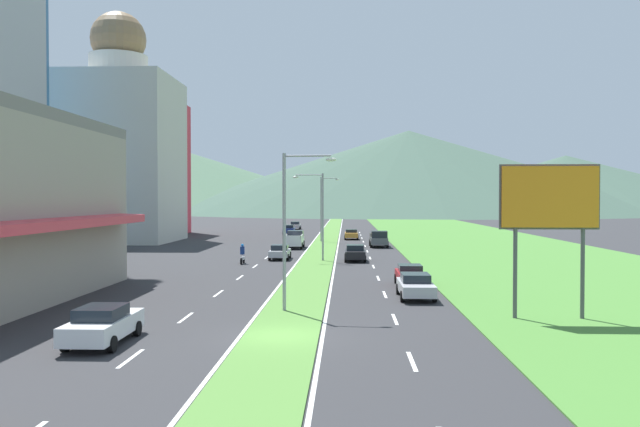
% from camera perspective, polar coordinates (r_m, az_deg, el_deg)
% --- Properties ---
extents(ground_plane, '(600.00, 600.00, 0.00)m').
position_cam_1_polar(ground_plane, '(27.70, -3.46, -10.83)').
color(ground_plane, '#2D2D30').
extents(grass_median, '(3.20, 240.00, 0.06)m').
position_cam_1_polar(grass_median, '(87.18, 0.51, -2.50)').
color(grass_median, '#518438').
rests_on(grass_median, ground_plane).
extents(grass_verge_right, '(24.00, 240.00, 0.06)m').
position_cam_1_polar(grass_verge_right, '(88.95, 13.90, -2.47)').
color(grass_verge_right, '#477F33').
rests_on(grass_verge_right, ground_plane).
extents(lane_dash_left_2, '(0.16, 2.80, 0.01)m').
position_cam_1_polar(lane_dash_left_2, '(25.02, -16.38, -12.19)').
color(lane_dash_left_2, silver).
rests_on(lane_dash_left_2, ground_plane).
extents(lane_dash_left_3, '(0.16, 2.80, 0.01)m').
position_cam_1_polar(lane_dash_left_3, '(32.58, -11.79, -9.01)').
color(lane_dash_left_3, silver).
rests_on(lane_dash_left_3, ground_plane).
extents(lane_dash_left_4, '(0.16, 2.80, 0.01)m').
position_cam_1_polar(lane_dash_left_4, '(40.33, -8.98, -7.00)').
color(lane_dash_left_4, silver).
rests_on(lane_dash_left_4, ground_plane).
extents(lane_dash_left_5, '(0.16, 2.80, 0.01)m').
position_cam_1_polar(lane_dash_left_5, '(48.17, -7.10, -5.64)').
color(lane_dash_left_5, silver).
rests_on(lane_dash_left_5, ground_plane).
extents(lane_dash_left_6, '(0.16, 2.80, 0.01)m').
position_cam_1_polar(lane_dash_left_6, '(56.08, -5.75, -4.65)').
color(lane_dash_left_6, silver).
rests_on(lane_dash_left_6, ground_plane).
extents(lane_dash_left_7, '(0.16, 2.80, 0.01)m').
position_cam_1_polar(lane_dash_left_7, '(64.01, -4.74, -3.91)').
color(lane_dash_left_7, silver).
rests_on(lane_dash_left_7, ground_plane).
extents(lane_dash_left_8, '(0.16, 2.80, 0.01)m').
position_cam_1_polar(lane_dash_left_8, '(71.98, -3.95, -3.33)').
color(lane_dash_left_8, silver).
rests_on(lane_dash_left_8, ground_plane).
extents(lane_dash_left_9, '(0.16, 2.80, 0.01)m').
position_cam_1_polar(lane_dash_left_9, '(79.96, -3.32, -2.87)').
color(lane_dash_left_9, silver).
rests_on(lane_dash_left_9, ground_plane).
extents(lane_dash_left_10, '(0.16, 2.80, 0.01)m').
position_cam_1_polar(lane_dash_left_10, '(87.95, -2.81, -2.49)').
color(lane_dash_left_10, silver).
rests_on(lane_dash_left_10, ground_plane).
extents(lane_dash_left_11, '(0.16, 2.80, 0.01)m').
position_cam_1_polar(lane_dash_left_11, '(95.95, -2.38, -2.17)').
color(lane_dash_left_11, silver).
rests_on(lane_dash_left_11, ground_plane).
extents(lane_dash_left_12, '(0.16, 2.80, 0.01)m').
position_cam_1_polar(lane_dash_left_12, '(103.95, -2.02, -1.90)').
color(lane_dash_left_12, silver).
rests_on(lane_dash_left_12, ground_plane).
extents(lane_dash_left_13, '(0.16, 2.80, 0.01)m').
position_cam_1_polar(lane_dash_left_13, '(111.97, -1.71, -1.67)').
color(lane_dash_left_13, silver).
rests_on(lane_dash_left_13, ground_plane).
extents(lane_dash_right_2, '(0.16, 2.80, 0.01)m').
position_cam_1_polar(lane_dash_right_2, '(23.88, 8.13, -12.81)').
color(lane_dash_right_2, silver).
rests_on(lane_dash_right_2, ground_plane).
extents(lane_dash_right_3, '(0.16, 2.80, 0.01)m').
position_cam_1_polar(lane_dash_right_3, '(31.71, 6.64, -9.27)').
color(lane_dash_right_3, silver).
rests_on(lane_dash_right_3, ground_plane).
extents(lane_dash_right_4, '(0.16, 2.80, 0.01)m').
position_cam_1_polar(lane_dash_right_4, '(39.63, 5.75, -7.14)').
color(lane_dash_right_4, silver).
rests_on(lane_dash_right_4, ground_plane).
extents(lane_dash_right_5, '(0.16, 2.80, 0.01)m').
position_cam_1_polar(lane_dash_right_5, '(47.59, 5.17, -5.72)').
color(lane_dash_right_5, silver).
rests_on(lane_dash_right_5, ground_plane).
extents(lane_dash_right_6, '(0.16, 2.80, 0.01)m').
position_cam_1_polar(lane_dash_right_6, '(55.58, 4.75, -4.71)').
color(lane_dash_right_6, silver).
rests_on(lane_dash_right_6, ground_plane).
extents(lane_dash_right_7, '(0.16, 2.80, 0.01)m').
position_cam_1_polar(lane_dash_right_7, '(63.58, 4.44, -3.95)').
color(lane_dash_right_7, silver).
rests_on(lane_dash_right_7, ground_plane).
extents(lane_dash_right_8, '(0.16, 2.80, 0.01)m').
position_cam_1_polar(lane_dash_right_8, '(71.59, 4.20, -3.36)').
color(lane_dash_right_8, silver).
rests_on(lane_dash_right_8, ground_plane).
extents(lane_dash_right_9, '(0.16, 2.80, 0.01)m').
position_cam_1_polar(lane_dash_right_9, '(79.61, 4.01, -2.89)').
color(lane_dash_right_9, silver).
rests_on(lane_dash_right_9, ground_plane).
extents(lane_dash_right_10, '(0.16, 2.80, 0.01)m').
position_cam_1_polar(lane_dash_right_10, '(87.63, 3.85, -2.50)').
color(lane_dash_right_10, silver).
rests_on(lane_dash_right_10, ground_plane).
extents(lane_dash_right_11, '(0.16, 2.80, 0.01)m').
position_cam_1_polar(lane_dash_right_11, '(95.66, 3.72, -2.18)').
color(lane_dash_right_11, silver).
rests_on(lane_dash_right_11, ground_plane).
extents(lane_dash_right_12, '(0.16, 2.80, 0.01)m').
position_cam_1_polar(lane_dash_right_12, '(103.69, 3.61, -1.91)').
color(lane_dash_right_12, silver).
rests_on(lane_dash_right_12, ground_plane).
extents(lane_dash_right_13, '(0.16, 2.80, 0.01)m').
position_cam_1_polar(lane_dash_right_13, '(111.72, 3.52, -1.68)').
color(lane_dash_right_13, silver).
rests_on(lane_dash_right_13, ground_plane).
extents(edge_line_median_left, '(0.16, 240.00, 0.01)m').
position_cam_1_polar(edge_line_median_left, '(87.25, -0.64, -2.52)').
color(edge_line_median_left, silver).
rests_on(edge_line_median_left, ground_plane).
extents(edge_line_median_right, '(0.16, 240.00, 0.01)m').
position_cam_1_polar(edge_line_median_right, '(87.14, 1.66, -2.52)').
color(edge_line_median_right, silver).
rests_on(edge_line_median_right, ground_plane).
extents(domed_building, '(14.99, 14.99, 31.16)m').
position_cam_1_polar(domed_building, '(92.26, -17.34, 5.54)').
color(domed_building, beige).
rests_on(domed_building, ground_plane).
extents(midrise_colored, '(12.08, 12.08, 21.63)m').
position_cam_1_polar(midrise_colored, '(109.75, -15.16, 3.87)').
color(midrise_colored, '#D83847').
rests_on(midrise_colored, ground_plane).
extents(hill_far_left, '(194.56, 194.56, 30.29)m').
position_cam_1_polar(hill_far_left, '(324.54, -12.48, 2.92)').
color(hill_far_left, '#47664C').
rests_on(hill_far_left, ground_plane).
extents(hill_far_center, '(228.64, 228.64, 36.69)m').
position_cam_1_polar(hill_far_center, '(295.00, 7.83, 3.73)').
color(hill_far_center, '#3D5647').
rests_on(hill_far_center, ground_plane).
extents(hill_far_right, '(168.26, 168.26, 24.79)m').
position_cam_1_polar(hill_far_right, '(301.80, 20.89, 2.47)').
color(hill_far_right, '#3D5647').
rests_on(hill_far_right, ground_plane).
extents(street_lamp_near, '(2.79, 0.46, 8.17)m').
position_cam_1_polar(street_lamp_near, '(33.17, -2.62, -0.55)').
color(street_lamp_near, '#99999E').
rests_on(street_lamp_near, ground_plane).
extents(street_lamp_mid, '(2.92, 0.28, 8.20)m').
position_cam_1_polar(street_lamp_mid, '(60.12, -0.08, 0.31)').
color(street_lamp_mid, '#99999E').
rests_on(street_lamp_mid, ground_plane).
extents(street_lamp_far, '(2.57, 0.35, 8.76)m').
position_cam_1_polar(street_lamp_far, '(87.11, 0.28, 0.79)').
color(street_lamp_far, '#99999E').
rests_on(street_lamp_far, ground_plane).
extents(billboard_roadside, '(4.78, 0.28, 7.49)m').
position_cam_1_polar(billboard_roadside, '(32.83, 19.64, 0.78)').
color(billboard_roadside, '#4C4C51').
rests_on(billboard_roadside, ground_plane).
extents(car_0, '(1.91, 4.25, 1.41)m').
position_cam_1_polar(car_0, '(43.66, 7.98, -5.41)').
color(car_0, maroon).
rests_on(car_0, ground_plane).
extents(car_1, '(2.02, 4.73, 1.42)m').
position_cam_1_polar(car_1, '(38.40, 8.45, -6.32)').
color(car_1, '#B2B2B7').
rests_on(car_1, ground_plane).
extents(car_2, '(2.02, 4.73, 1.54)m').
position_cam_1_polar(car_2, '(27.63, -18.65, -9.27)').
color(car_2, silver).
rests_on(car_2, ground_plane).
extents(car_3, '(1.92, 4.06, 1.42)m').
position_cam_1_polar(car_3, '(62.01, -3.57, -3.41)').
color(car_3, '#B2B2B7').
rests_on(car_3, ground_plane).
extents(car_4, '(2.00, 4.27, 1.44)m').
position_cam_1_polar(car_4, '(92.51, 2.79, -1.84)').
color(car_4, '#C6842D').
rests_on(car_4, ground_plane).
extents(car_5, '(1.98, 4.00, 1.53)m').
position_cam_1_polar(car_5, '(60.19, 3.12, -3.51)').
color(car_5, black).
rests_on(car_5, ground_plane).
extents(car_6, '(1.90, 4.55, 1.56)m').
position_cam_1_polar(car_6, '(105.39, -2.75, -1.43)').
color(car_6, navy).
rests_on(car_6, ground_plane).
extents(car_8, '(1.98, 4.54, 1.46)m').
position_cam_1_polar(car_8, '(123.29, -2.20, -1.05)').
color(car_8, '#B2B2B7').
rests_on(car_8, ground_plane).
extents(pickup_truck_0, '(2.18, 5.40, 2.00)m').
position_cam_1_polar(pickup_truck_0, '(78.06, 5.21, -2.25)').
color(pickup_truck_0, '#515459').
rests_on(pickup_truck_0, ground_plane).
extents(pickup_truck_1, '(2.18, 5.40, 2.00)m').
position_cam_1_polar(pickup_truck_1, '(76.29, -2.26, -2.33)').
color(pickup_truck_1, silver).
rests_on(pickup_truck_1, ground_plane).
extents(motorcycle_rider, '(0.36, 2.00, 1.80)m').
position_cam_1_polar(motorcycle_rider, '(58.23, -6.87, -3.71)').
color(motorcycle_rider, black).
rests_on(motorcycle_rider, ground_plane).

